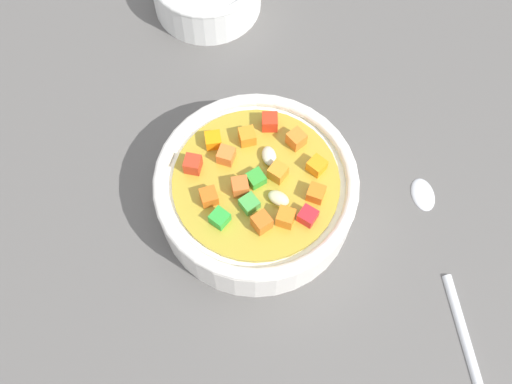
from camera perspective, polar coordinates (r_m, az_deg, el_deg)
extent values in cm
cube|color=#565451|center=(53.92, 0.00, -1.63)|extent=(140.00, 140.00, 2.00)
cylinder|color=white|center=(51.02, 0.00, -0.21)|extent=(16.81, 16.81, 4.36)
torus|color=white|center=(48.76, 0.00, 1.03)|extent=(16.91, 16.91, 1.10)
cylinder|color=#AB952C|center=(48.87, 0.00, 0.96)|extent=(13.75, 13.75, 0.40)
cube|color=red|center=(47.01, 4.95, -2.29)|extent=(1.71, 1.71, 1.07)
cube|color=red|center=(50.64, 1.32, 6.69)|extent=(1.79, 1.79, 1.34)
cube|color=orange|center=(48.36, 2.10, 1.90)|extent=(1.68, 1.68, 1.29)
cube|color=red|center=(48.87, -6.04, 2.64)|extent=(1.83, 1.83, 1.39)
cube|color=orange|center=(49.96, -4.10, 4.94)|extent=(1.72, 1.72, 1.13)
cube|color=green|center=(48.42, -0.11, 1.61)|extent=(1.33, 1.33, 0.91)
ellipsoid|color=beige|center=(47.63, 2.16, -0.59)|extent=(2.15, 1.86, 0.81)
cube|color=orange|center=(46.61, 2.57, -2.60)|extent=(1.82, 1.82, 1.38)
cube|color=orange|center=(47.59, -4.50, -0.45)|extent=(1.60, 1.60, 1.18)
cube|color=orange|center=(49.14, -2.86, 3.50)|extent=(1.82, 1.82, 1.23)
cube|color=orange|center=(48.93, 5.81, 2.51)|extent=(1.59, 1.59, 1.14)
cube|color=green|center=(46.86, -3.48, -2.50)|extent=(1.64, 1.64, 1.05)
cube|color=orange|center=(47.82, 5.73, -0.12)|extent=(1.81, 1.81, 1.16)
cube|color=orange|center=(49.95, -0.84, 5.31)|extent=(1.66, 1.66, 1.26)
cube|color=green|center=(47.32, -0.64, -1.11)|extent=(1.36, 1.36, 0.95)
ellipsoid|color=beige|center=(49.30, 1.25, 3.45)|extent=(2.12, 1.76, 0.82)
cube|color=orange|center=(49.89, 3.87, 5.07)|extent=(1.45, 1.45, 1.35)
cube|color=orange|center=(47.75, -1.52, 0.53)|extent=(1.70, 1.70, 1.35)
cube|color=orange|center=(46.43, 0.55, -2.89)|extent=(1.35, 1.35, 1.45)
cylinder|color=silver|center=(51.59, 20.03, -15.06)|extent=(13.53, 6.90, 0.82)
ellipsoid|color=silver|center=(55.07, 15.70, -0.06)|extent=(3.81, 3.23, 0.84)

